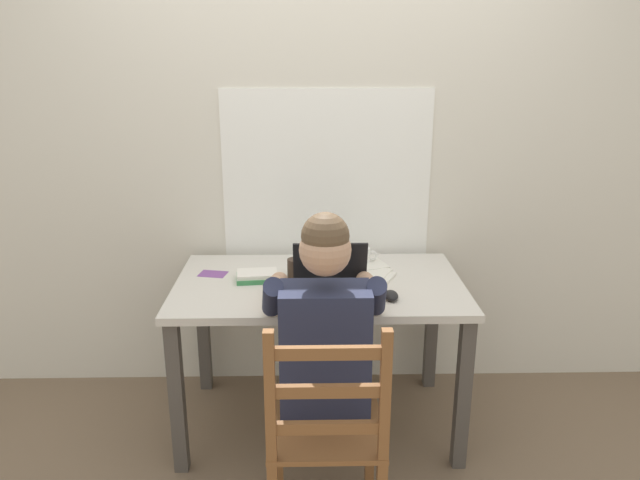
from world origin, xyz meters
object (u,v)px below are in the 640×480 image
Objects in this scene: desk at (319,302)px; book_stack_main at (257,276)px; computer_mouse at (391,295)px; wooden_chair at (326,433)px; seated_person at (324,342)px; landscape_photo_print at (213,274)px; coffee_mug_dark at (296,268)px; coffee_mug_white at (363,256)px; laptop at (331,286)px.

book_stack_main reaches higher than desk.
computer_mouse is 0.65m from book_stack_main.
wooden_chair is 0.89m from book_stack_main.
seated_person reaches higher than landscape_photo_print.
coffee_mug_dark is 0.85× the size of landscape_photo_print.
coffee_mug_white is 0.57× the size of book_stack_main.
desk is at bearing -5.08° from book_stack_main.
desk is 11.74× the size of coffee_mug_white.
seated_person reaches higher than coffee_mug_dark.
coffee_mug_dark is (-0.11, 0.06, 0.15)m from desk.
wooden_chair is 8.25× the size of coffee_mug_white.
laptop is 0.27m from computer_mouse.
laptop is 2.89× the size of coffee_mug_white.
computer_mouse is 0.88× the size of coffee_mug_white.
book_stack_main is at bearing -169.41° from coffee_mug_dark.
seated_person reaches higher than wooden_chair.
desk is at bearing -28.69° from coffee_mug_dark.
desk is at bearing -134.69° from coffee_mug_white.
laptop is 0.63m from landscape_photo_print.
desk is 0.35m from coffee_mug_white.
seated_person is at bearing 90.00° from wooden_chair.
book_stack_main is 1.54× the size of landscape_photo_print.
seated_person is 0.31m from laptop.
computer_mouse reaches higher than desk.
seated_person is 0.59m from book_stack_main.
landscape_photo_print is (-0.52, 0.86, 0.30)m from wooden_chair.
coffee_mug_dark is (-0.16, 0.24, -0.01)m from laptop.
coffee_mug_white is at bearing 100.59° from computer_mouse.
laptop is (0.05, -0.18, 0.15)m from desk.
seated_person is 10.92× the size of coffee_mug_white.
landscape_photo_print reaches higher than desk.
seated_person is 0.74m from coffee_mug_white.
desk is 12.08× the size of coffee_mug_dark.
landscape_photo_print is (-0.22, 0.08, -0.02)m from book_stack_main.
seated_person is 1.32× the size of wooden_chair.
laptop is at bearing 82.66° from seated_person.
book_stack_main is (-0.30, 0.77, 0.32)m from wooden_chair.
laptop is (0.04, 0.57, 0.35)m from wooden_chair.
coffee_mug_dark is at bearing 122.90° from laptop.
laptop is at bearing -31.58° from book_stack_main.
seated_person is 3.77× the size of laptop.
seated_person is at bearing -77.08° from coffee_mug_dark.
computer_mouse is (0.30, 0.54, 0.31)m from wooden_chair.
coffee_mug_dark is at bearing 4.67° from landscape_photo_print.
seated_person reaches higher than book_stack_main.
book_stack_main is at bearing -158.70° from coffee_mug_white.
wooden_chair is 0.69m from computer_mouse.
seated_person is 0.78m from landscape_photo_print.
seated_person reaches higher than laptop.
book_stack_main is at bearing 121.65° from seated_person.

